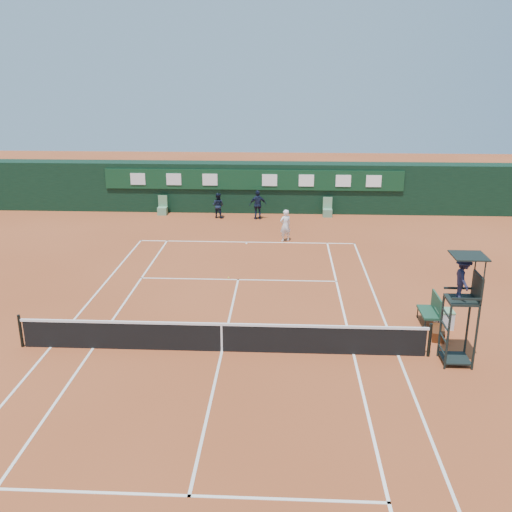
{
  "coord_description": "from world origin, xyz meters",
  "views": [
    {
      "loc": [
        1.87,
        -16.0,
        8.44
      ],
      "look_at": [
        0.77,
        6.0,
        1.2
      ],
      "focal_mm": 40.0,
      "sensor_mm": 36.0,
      "label": 1
    }
  ],
  "objects_px": {
    "tennis_net": "(222,337)",
    "cooler": "(444,319)",
    "umpire_chair": "(463,287)",
    "player": "(285,226)",
    "player_bench": "(432,309)"
  },
  "relations": [
    {
      "from": "tennis_net",
      "to": "umpire_chair",
      "type": "xyz_separation_m",
      "value": [
        7.09,
        -0.37,
        1.95
      ]
    },
    {
      "from": "tennis_net",
      "to": "cooler",
      "type": "height_order",
      "value": "tennis_net"
    },
    {
      "from": "tennis_net",
      "to": "player",
      "type": "xyz_separation_m",
      "value": [
        1.97,
        12.19,
        0.32
      ]
    },
    {
      "from": "umpire_chair",
      "to": "player",
      "type": "xyz_separation_m",
      "value": [
        -5.12,
        12.56,
        -1.63
      ]
    },
    {
      "from": "tennis_net",
      "to": "cooler",
      "type": "xyz_separation_m",
      "value": [
        7.42,
        2.12,
        -0.18
      ]
    },
    {
      "from": "cooler",
      "to": "player",
      "type": "bearing_deg",
      "value": 118.44
    },
    {
      "from": "umpire_chair",
      "to": "player_bench",
      "type": "bearing_deg",
      "value": 91.32
    },
    {
      "from": "player_bench",
      "to": "cooler",
      "type": "distance_m",
      "value": 0.53
    },
    {
      "from": "tennis_net",
      "to": "umpire_chair",
      "type": "bearing_deg",
      "value": -2.99
    },
    {
      "from": "umpire_chair",
      "to": "player",
      "type": "bearing_deg",
      "value": 112.18
    },
    {
      "from": "tennis_net",
      "to": "umpire_chair",
      "type": "height_order",
      "value": "umpire_chair"
    },
    {
      "from": "player_bench",
      "to": "player",
      "type": "relative_size",
      "value": 0.72
    },
    {
      "from": "tennis_net",
      "to": "umpire_chair",
      "type": "distance_m",
      "value": 7.36
    },
    {
      "from": "umpire_chair",
      "to": "player_bench",
      "type": "height_order",
      "value": "umpire_chair"
    },
    {
      "from": "player_bench",
      "to": "cooler",
      "type": "bearing_deg",
      "value": -29.07
    }
  ]
}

